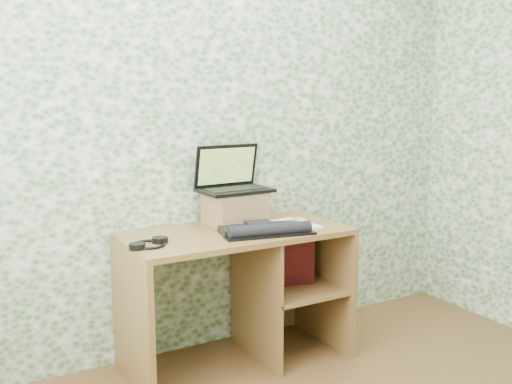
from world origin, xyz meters
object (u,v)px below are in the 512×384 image
desk (246,275)px  laptop (232,180)px  riser (235,208)px  keyboard (264,229)px  notepad (292,225)px

desk → laptop: size_ratio=3.02×
riser → laptop: 0.16m
desk → laptop: laptop is taller
laptop → keyboard: 0.39m
notepad → desk: bearing=152.0°
desk → riser: (-0.01, 0.12, 0.36)m
riser → keyboard: bearing=-84.8°
riser → laptop: size_ratio=0.77×
desk → notepad: notepad is taller
laptop → keyboard: laptop is taller
riser → desk: bearing=-86.7°
riser → keyboard: (0.03, -0.28, -0.07)m
notepad → riser: bearing=133.0°
laptop → notepad: (0.25, -0.25, -0.24)m
desk → laptop: 0.54m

